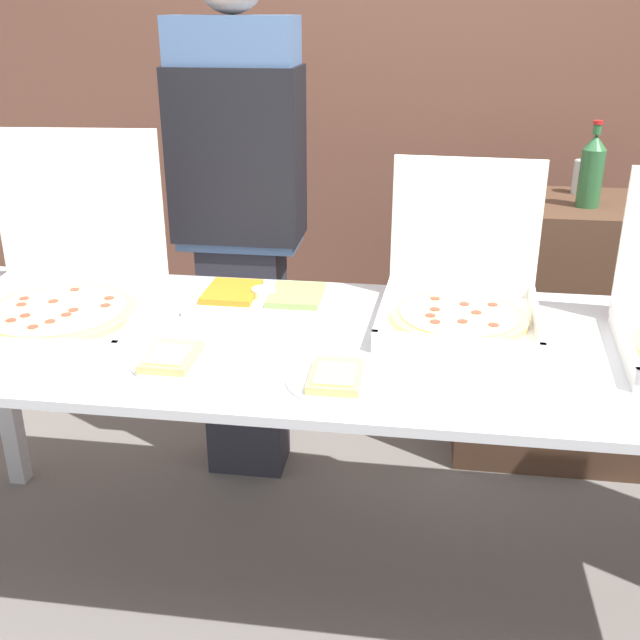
{
  "coord_description": "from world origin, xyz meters",
  "views": [
    {
      "loc": [
        0.26,
        -1.8,
        1.64
      ],
      "look_at": [
        0.0,
        0.0,
        0.88
      ],
      "focal_mm": 42.0,
      "sensor_mm": 36.0,
      "label": 1
    }
  ],
  "objects_px": {
    "soda_bottle": "(592,170)",
    "paper_plate_front_right": "(336,378)",
    "soda_can_silver": "(582,177)",
    "pizza_box_far_right": "(460,295)",
    "paper_plate_front_center": "(172,358)",
    "person_server_vest": "(239,200)",
    "pizza_box_near_left": "(63,286)",
    "veggie_tray": "(264,299)"
  },
  "relations": [
    {
      "from": "paper_plate_front_center",
      "to": "veggie_tray",
      "type": "bearing_deg",
      "value": 70.45
    },
    {
      "from": "paper_plate_front_right",
      "to": "soda_can_silver",
      "type": "distance_m",
      "value": 1.54
    },
    {
      "from": "person_server_vest",
      "to": "veggie_tray",
      "type": "bearing_deg",
      "value": 111.89
    },
    {
      "from": "veggie_tray",
      "to": "pizza_box_far_right",
      "type": "bearing_deg",
      "value": -2.95
    },
    {
      "from": "veggie_tray",
      "to": "pizza_box_near_left",
      "type": "bearing_deg",
      "value": -164.86
    },
    {
      "from": "pizza_box_far_right",
      "to": "pizza_box_near_left",
      "type": "bearing_deg",
      "value": -170.9
    },
    {
      "from": "pizza_box_near_left",
      "to": "paper_plate_front_center",
      "type": "height_order",
      "value": "pizza_box_near_left"
    },
    {
      "from": "soda_can_silver",
      "to": "pizza_box_near_left",
      "type": "bearing_deg",
      "value": -146.92
    },
    {
      "from": "paper_plate_front_center",
      "to": "person_server_vest",
      "type": "relative_size",
      "value": 0.11
    },
    {
      "from": "pizza_box_far_right",
      "to": "paper_plate_front_right",
      "type": "relative_size",
      "value": 1.97
    },
    {
      "from": "paper_plate_front_center",
      "to": "person_server_vest",
      "type": "xyz_separation_m",
      "value": [
        -0.02,
        0.83,
        0.2
      ]
    },
    {
      "from": "paper_plate_front_right",
      "to": "paper_plate_front_center",
      "type": "bearing_deg",
      "value": 173.61
    },
    {
      "from": "paper_plate_front_center",
      "to": "soda_bottle",
      "type": "relative_size",
      "value": 0.7
    },
    {
      "from": "paper_plate_front_center",
      "to": "soda_can_silver",
      "type": "xyz_separation_m",
      "value": [
        1.17,
        1.28,
        0.22
      ]
    },
    {
      "from": "soda_bottle",
      "to": "person_server_vest",
      "type": "distance_m",
      "value": 1.21
    },
    {
      "from": "pizza_box_near_left",
      "to": "paper_plate_front_right",
      "type": "relative_size",
      "value": 2.37
    },
    {
      "from": "pizza_box_near_left",
      "to": "paper_plate_front_right",
      "type": "xyz_separation_m",
      "value": [
        0.81,
        -0.31,
        -0.07
      ]
    },
    {
      "from": "pizza_box_near_left",
      "to": "paper_plate_front_center",
      "type": "xyz_separation_m",
      "value": [
        0.4,
        -0.26,
        -0.07
      ]
    },
    {
      "from": "paper_plate_front_center",
      "to": "person_server_vest",
      "type": "distance_m",
      "value": 0.86
    },
    {
      "from": "person_server_vest",
      "to": "paper_plate_front_right",
      "type": "bearing_deg",
      "value": 116.49
    },
    {
      "from": "paper_plate_front_right",
      "to": "soda_can_silver",
      "type": "height_order",
      "value": "soda_can_silver"
    },
    {
      "from": "pizza_box_far_right",
      "to": "soda_bottle",
      "type": "xyz_separation_m",
      "value": [
        0.45,
        0.7,
        0.22
      ]
    },
    {
      "from": "soda_bottle",
      "to": "paper_plate_front_right",
      "type": "bearing_deg",
      "value": -123.52
    },
    {
      "from": "paper_plate_front_center",
      "to": "veggie_tray",
      "type": "distance_m",
      "value": 0.43
    },
    {
      "from": "soda_bottle",
      "to": "soda_can_silver",
      "type": "xyz_separation_m",
      "value": [
        0.01,
        0.21,
        -0.07
      ]
    },
    {
      "from": "soda_can_silver",
      "to": "person_server_vest",
      "type": "distance_m",
      "value": 1.28
    },
    {
      "from": "pizza_box_near_left",
      "to": "soda_can_silver",
      "type": "height_order",
      "value": "pizza_box_near_left"
    },
    {
      "from": "paper_plate_front_right",
      "to": "soda_bottle",
      "type": "height_order",
      "value": "soda_bottle"
    },
    {
      "from": "paper_plate_front_right",
      "to": "soda_can_silver",
      "type": "relative_size",
      "value": 1.89
    },
    {
      "from": "soda_can_silver",
      "to": "soda_bottle",
      "type": "bearing_deg",
      "value": -92.99
    },
    {
      "from": "paper_plate_front_center",
      "to": "soda_bottle",
      "type": "bearing_deg",
      "value": 42.95
    },
    {
      "from": "paper_plate_front_center",
      "to": "soda_bottle",
      "type": "xyz_separation_m",
      "value": [
        1.16,
        1.08,
        0.28
      ]
    },
    {
      "from": "pizza_box_far_right",
      "to": "paper_plate_front_center",
      "type": "height_order",
      "value": "pizza_box_far_right"
    },
    {
      "from": "paper_plate_front_right",
      "to": "veggie_tray",
      "type": "bearing_deg",
      "value": 120.47
    },
    {
      "from": "soda_bottle",
      "to": "veggie_tray",
      "type": "bearing_deg",
      "value": -146.57
    },
    {
      "from": "person_server_vest",
      "to": "soda_bottle",
      "type": "bearing_deg",
      "value": -168.31
    },
    {
      "from": "pizza_box_far_right",
      "to": "person_server_vest",
      "type": "distance_m",
      "value": 0.87
    },
    {
      "from": "pizza_box_far_right",
      "to": "veggie_tray",
      "type": "distance_m",
      "value": 0.57
    },
    {
      "from": "paper_plate_front_center",
      "to": "veggie_tray",
      "type": "relative_size",
      "value": 0.48
    },
    {
      "from": "pizza_box_near_left",
      "to": "soda_bottle",
      "type": "distance_m",
      "value": 1.77
    },
    {
      "from": "pizza_box_far_right",
      "to": "paper_plate_front_center",
      "type": "xyz_separation_m",
      "value": [
        -0.71,
        -0.38,
        -0.06
      ]
    },
    {
      "from": "pizza_box_far_right",
      "to": "soda_can_silver",
      "type": "distance_m",
      "value": 1.03
    }
  ]
}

